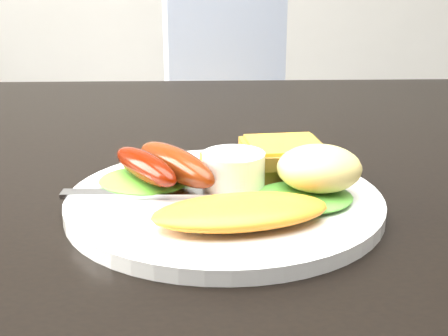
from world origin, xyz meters
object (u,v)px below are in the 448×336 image
dining_chair (229,153)px  plate (224,202)px  person (378,84)px  dining_table (325,168)px

dining_chair → plate: (-0.05, -1.12, 0.31)m
dining_chair → plate: size_ratio=1.43×
plate → dining_chair: bearing=87.3°
dining_chair → plate: bearing=-117.5°
dining_chair → person: (0.35, -0.13, 0.21)m
person → dining_table: bearing=72.6°
dining_chair → dining_table: bearing=-111.2°
person → plate: (-0.40, -0.99, 0.10)m
dining_table → dining_chair: size_ratio=3.27×
dining_chair → person: size_ratio=0.28×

